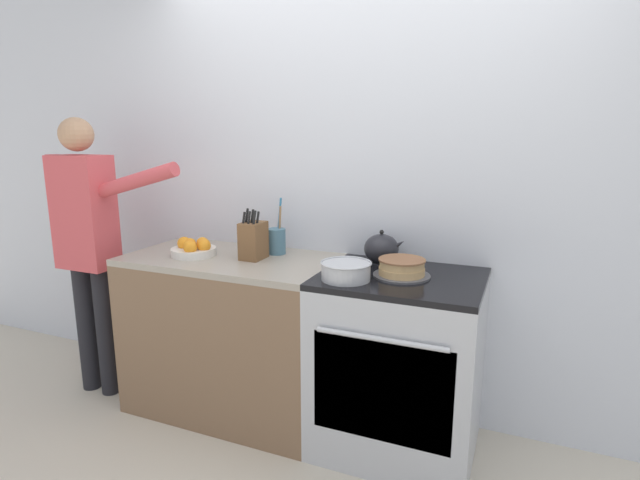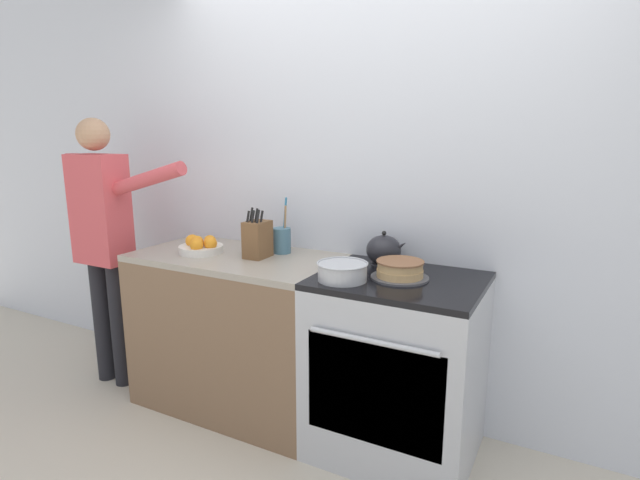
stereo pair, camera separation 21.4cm
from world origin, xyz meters
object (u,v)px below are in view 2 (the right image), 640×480
at_px(tea_kettle, 384,250).
at_px(utensil_crock, 282,240).
at_px(mixing_bowl, 342,271).
at_px(fruit_bowl, 201,246).
at_px(layer_cake, 400,270).
at_px(knife_block, 257,239).
at_px(person_baker, 103,230).
at_px(stove_range, 396,366).

height_order(tea_kettle, utensil_crock, utensil_crock).
height_order(mixing_bowl, fruit_bowl, fruit_bowl).
height_order(layer_cake, mixing_bowl, same).
distance_m(utensil_crock, fruit_bowl, 0.47).
xyz_separation_m(knife_block, person_baker, (-1.03, -0.18, -0.01)).
bearing_deg(knife_block, utensil_crock, 67.36).
bearing_deg(tea_kettle, mixing_bowl, -100.71).
bearing_deg(knife_block, fruit_bowl, -168.45).
height_order(stove_range, utensil_crock, utensil_crock).
bearing_deg(knife_block, stove_range, -1.04).
bearing_deg(mixing_bowl, person_baker, -179.94).
xyz_separation_m(tea_kettle, utensil_crock, (-0.61, -0.03, 0.00)).
xyz_separation_m(layer_cake, mixing_bowl, (-0.23, -0.16, 0.00)).
relative_size(stove_range, knife_block, 3.30).
bearing_deg(fruit_bowl, utensil_crock, 28.58).
bearing_deg(person_baker, fruit_bowl, 4.48).
distance_m(stove_range, knife_block, 1.01).
height_order(stove_range, fruit_bowl, fruit_bowl).
height_order(mixing_bowl, person_baker, person_baker).
bearing_deg(knife_block, tea_kettle, 15.48).
xyz_separation_m(fruit_bowl, person_baker, (-0.68, -0.11, 0.05)).
bearing_deg(layer_cake, fruit_bowl, -177.69).
height_order(stove_range, tea_kettle, tea_kettle).
distance_m(layer_cake, knife_block, 0.84).
distance_m(layer_cake, person_baker, 1.87).
bearing_deg(mixing_bowl, stove_range, 35.78).
height_order(tea_kettle, mixing_bowl, tea_kettle).
distance_m(utensil_crock, person_baker, 1.14).
distance_m(mixing_bowl, knife_block, 0.63).
xyz_separation_m(stove_range, fruit_bowl, (-1.18, -0.06, 0.50)).
height_order(mixing_bowl, utensil_crock, utensil_crock).
relative_size(tea_kettle, utensil_crock, 0.69).
xyz_separation_m(mixing_bowl, fruit_bowl, (-0.95, 0.11, -0.00)).
relative_size(stove_range, person_baker, 0.55).
distance_m(stove_range, utensil_crock, 0.95).
relative_size(stove_range, fruit_bowl, 3.66).
bearing_deg(tea_kettle, fruit_bowl, -165.84).
distance_m(tea_kettle, knife_block, 0.70).
distance_m(mixing_bowl, fruit_bowl, 0.96).
relative_size(stove_range, mixing_bowl, 3.77).
distance_m(stove_range, tea_kettle, 0.60).
relative_size(layer_cake, mixing_bowl, 1.13).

